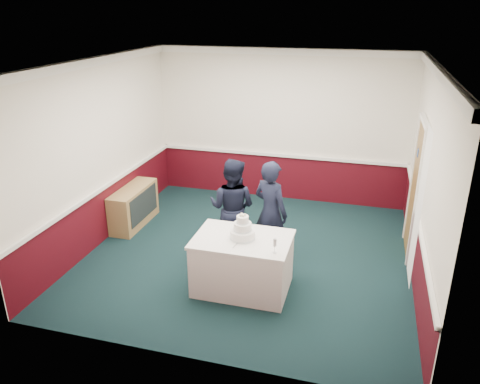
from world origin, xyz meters
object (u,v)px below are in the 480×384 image
(cake_table, at_px, (242,263))
(person_woman, at_px, (271,212))
(person_man, at_px, (232,207))
(sideboard, at_px, (134,206))
(cake_knife, at_px, (236,244))
(champagne_flute, at_px, (275,243))
(wedding_cake, at_px, (243,231))

(cake_table, xyz_separation_m, person_woman, (0.20, 0.88, 0.41))
(cake_table, distance_m, person_man, 1.11)
(sideboard, bearing_deg, cake_knife, -35.02)
(champagne_flute, xyz_separation_m, person_woman, (-0.30, 1.16, -0.11))
(sideboard, bearing_deg, person_woman, -12.91)
(cake_table, xyz_separation_m, person_man, (-0.43, 0.95, 0.39))
(sideboard, bearing_deg, cake_table, -31.39)
(cake_knife, distance_m, champagne_flute, 0.55)
(person_man, bearing_deg, cake_knife, 114.69)
(sideboard, xyz_separation_m, champagne_flute, (2.94, -1.77, 0.58))
(cake_table, relative_size, person_woman, 0.81)
(sideboard, height_order, cake_table, cake_table)
(cake_table, distance_m, person_woman, 1.00)
(cake_table, distance_m, cake_knife, 0.44)
(cake_table, bearing_deg, person_man, 114.14)
(cake_knife, height_order, person_woman, person_woman)
(wedding_cake, bearing_deg, person_woman, 77.21)
(cake_table, relative_size, person_man, 0.83)
(sideboard, relative_size, cake_table, 0.91)
(cake_knife, xyz_separation_m, person_man, (-0.40, 1.15, 0.00))
(person_man, bearing_deg, person_woman, 179.70)
(person_man, bearing_deg, sideboard, -9.29)
(wedding_cake, distance_m, cake_knife, 0.23)
(cake_table, xyz_separation_m, cake_knife, (-0.03, -0.20, 0.39))
(cake_table, relative_size, cake_knife, 6.00)
(person_woman, bearing_deg, wedding_cake, 104.34)
(person_man, xyz_separation_m, person_woman, (0.63, -0.07, 0.02))
(wedding_cake, height_order, person_woman, person_woman)
(person_woman, bearing_deg, cake_table, 104.34)
(cake_knife, bearing_deg, cake_table, 91.23)
(cake_table, height_order, person_man, person_man)
(cake_table, relative_size, champagne_flute, 6.44)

